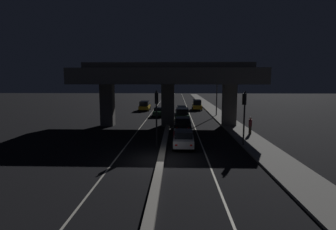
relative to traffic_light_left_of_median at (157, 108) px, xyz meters
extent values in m
plane|color=black|center=(0.64, -4.41, -3.31)|extent=(200.00, 200.00, 0.00)
cube|color=beige|center=(-2.68, 30.59, -3.30)|extent=(0.12, 126.00, 0.00)
cube|color=beige|center=(3.96, 30.59, -3.30)|extent=(0.12, 126.00, 0.00)
cube|color=gray|center=(0.64, 30.59, -3.17)|extent=(0.48, 126.00, 0.28)
cube|color=gray|center=(8.73, 23.59, -3.22)|extent=(2.76, 126.00, 0.16)
cube|color=#5B5956|center=(-6.96, 10.23, -0.68)|extent=(1.58, 1.40, 5.26)
cube|color=#5B5956|center=(8.24, 10.23, -0.68)|extent=(1.58, 1.40, 5.26)
cube|color=#5B5956|center=(0.64, 10.23, -0.68)|extent=(1.58, 1.40, 5.26)
cube|color=#5B5956|center=(0.64, 10.23, 2.82)|extent=(21.31, 10.67, 1.73)
cube|color=#333335|center=(0.64, 10.23, 4.13)|extent=(21.31, 0.40, 0.90)
cylinder|color=black|center=(0.00, -0.10, -0.88)|extent=(0.14, 0.14, 4.84)
cube|color=black|center=(0.00, 0.08, 0.86)|extent=(0.30, 0.28, 0.95)
sphere|color=black|center=(0.00, 0.23, 1.16)|extent=(0.18, 0.18, 0.18)
sphere|color=yellow|center=(0.00, 0.23, 0.86)|extent=(0.18, 0.18, 0.18)
sphere|color=black|center=(0.00, 0.23, 0.57)|extent=(0.18, 0.18, 0.18)
cylinder|color=black|center=(7.44, -0.10, -0.92)|extent=(0.14, 0.14, 4.77)
cube|color=black|center=(7.44, 0.08, 0.79)|extent=(0.30, 0.28, 0.95)
sphere|color=black|center=(7.44, 0.23, 1.09)|extent=(0.18, 0.18, 0.18)
sphere|color=yellow|center=(7.44, 0.23, 0.79)|extent=(0.18, 0.18, 0.18)
sphere|color=black|center=(7.44, 0.23, 0.49)|extent=(0.18, 0.18, 0.18)
cylinder|color=#2D2D30|center=(8.08, 19.46, 0.98)|extent=(0.18, 0.18, 8.57)
cylinder|color=#2D2D30|center=(7.09, 19.46, 5.11)|extent=(1.99, 0.10, 0.10)
ellipsoid|color=#F2B759|center=(6.10, 19.46, 5.01)|extent=(0.56, 0.32, 0.24)
cube|color=silver|center=(2.32, -0.29, -2.66)|extent=(1.76, 4.23, 0.59)
cube|color=black|center=(2.32, -0.50, -2.10)|extent=(1.51, 2.04, 0.52)
cylinder|color=black|center=(1.55, 1.11, -2.96)|extent=(0.22, 0.70, 0.70)
cylinder|color=black|center=(3.17, 1.07, -2.96)|extent=(0.22, 0.70, 0.70)
cylinder|color=black|center=(1.48, -1.66, -2.96)|extent=(0.22, 0.70, 0.70)
cylinder|color=black|center=(3.10, -1.69, -2.96)|extent=(0.22, 0.70, 0.70)
cube|color=red|center=(1.69, -2.38, -2.63)|extent=(0.18, 0.03, 0.11)
cube|color=red|center=(2.85, -2.41, -2.63)|extent=(0.18, 0.03, 0.11)
cube|color=black|center=(2.47, 7.65, -2.67)|extent=(1.99, 4.80, 0.59)
cube|color=black|center=(2.47, 7.53, -2.11)|extent=(1.66, 1.95, 0.53)
cylinder|color=black|center=(1.65, 9.24, -2.97)|extent=(0.23, 0.69, 0.68)
cylinder|color=black|center=(3.41, 9.17, -2.97)|extent=(0.23, 0.69, 0.68)
cylinder|color=black|center=(1.53, 6.12, -2.97)|extent=(0.23, 0.69, 0.68)
cylinder|color=black|center=(3.29, 6.05, -2.97)|extent=(0.23, 0.69, 0.68)
cube|color=red|center=(1.75, 5.30, -2.64)|extent=(0.18, 0.04, 0.11)
cube|color=red|center=(3.01, 5.25, -2.64)|extent=(0.18, 0.04, 0.11)
cube|color=black|center=(2.52, 14.23, -2.62)|extent=(1.90, 4.65, 0.74)
cube|color=black|center=(2.52, 14.23, -1.86)|extent=(1.67, 2.79, 0.78)
cylinder|color=black|center=(1.59, 15.76, -2.99)|extent=(0.20, 0.63, 0.63)
cylinder|color=black|center=(3.44, 15.77, -2.99)|extent=(0.20, 0.63, 0.63)
cylinder|color=black|center=(1.60, 12.69, -2.99)|extent=(0.20, 0.63, 0.63)
cylinder|color=black|center=(3.45, 12.70, -2.99)|extent=(0.20, 0.63, 0.63)
cube|color=red|center=(1.87, 11.89, -2.58)|extent=(0.18, 0.03, 0.11)
cube|color=red|center=(3.19, 11.90, -2.58)|extent=(0.18, 0.03, 0.11)
cube|color=gray|center=(2.53, 21.87, -2.70)|extent=(1.84, 4.39, 0.56)
cube|color=black|center=(2.54, 21.66, -2.14)|extent=(1.54, 2.13, 0.55)
cylinder|color=black|center=(1.67, 23.26, -2.98)|extent=(0.23, 0.66, 0.65)
cylinder|color=black|center=(3.28, 23.33, -2.98)|extent=(0.23, 0.66, 0.65)
cylinder|color=black|center=(1.79, 20.41, -2.98)|extent=(0.23, 0.66, 0.65)
cylinder|color=black|center=(3.40, 20.48, -2.98)|extent=(0.23, 0.66, 0.65)
cube|color=red|center=(2.05, 19.68, -2.67)|extent=(0.18, 0.04, 0.11)
cube|color=red|center=(3.20, 19.73, -2.67)|extent=(0.18, 0.04, 0.11)
cube|color=gold|center=(5.69, 28.56, -2.63)|extent=(1.80, 4.11, 0.70)
cube|color=black|center=(5.69, 28.66, -1.82)|extent=(1.57, 2.97, 0.93)
cylinder|color=black|center=(4.88, 29.92, -2.98)|extent=(0.21, 0.65, 0.65)
cylinder|color=black|center=(6.55, 29.89, -2.98)|extent=(0.21, 0.65, 0.65)
cylinder|color=black|center=(4.82, 27.23, -2.98)|extent=(0.21, 0.65, 0.65)
cylinder|color=black|center=(6.50, 27.19, -2.98)|extent=(0.21, 0.65, 0.65)
cube|color=red|center=(5.05, 26.52, -2.60)|extent=(0.18, 0.03, 0.11)
cube|color=red|center=(6.25, 26.49, -2.60)|extent=(0.18, 0.03, 0.11)
cube|color=black|center=(-1.10, 19.28, -2.69)|extent=(1.69, 4.03, 0.62)
cube|color=black|center=(-1.10, 19.38, -2.16)|extent=(1.48, 1.62, 0.45)
cylinder|color=black|center=(-0.29, 17.95, -3.00)|extent=(0.20, 0.61, 0.61)
cylinder|color=black|center=(-1.92, 17.95, -3.00)|extent=(0.20, 0.61, 0.61)
cylinder|color=black|center=(-0.28, 20.61, -3.00)|extent=(0.20, 0.61, 0.61)
cylinder|color=black|center=(-1.91, 20.61, -3.00)|extent=(0.20, 0.61, 0.61)
cube|color=white|center=(-0.51, 21.30, -2.79)|extent=(0.18, 0.03, 0.11)
cube|color=white|center=(-1.68, 21.30, -2.79)|extent=(0.18, 0.03, 0.11)
cube|color=gold|center=(-4.37, 27.43, -2.68)|extent=(1.85, 4.66, 0.65)
cube|color=black|center=(-4.37, 27.32, -1.94)|extent=(1.62, 3.36, 0.83)
cylinder|color=black|center=(-3.47, 25.90, -3.01)|extent=(0.20, 0.60, 0.60)
cylinder|color=black|center=(-5.25, 25.89, -3.01)|extent=(0.20, 0.60, 0.60)
cylinder|color=black|center=(-3.48, 28.97, -3.01)|extent=(0.20, 0.60, 0.60)
cylinder|color=black|center=(-5.27, 28.96, -3.01)|extent=(0.20, 0.60, 0.60)
cube|color=white|center=(-3.74, 29.77, -2.78)|extent=(0.18, 0.03, 0.11)
cube|color=white|center=(-5.02, 29.76, -2.78)|extent=(0.18, 0.03, 0.11)
cylinder|color=black|center=(1.61, 1.18, -3.03)|extent=(0.10, 0.56, 0.56)
cylinder|color=black|center=(1.55, -0.21, -3.03)|extent=(0.12, 0.56, 0.56)
cube|color=silver|center=(1.58, 0.48, -2.81)|extent=(0.29, 1.07, 0.32)
cylinder|color=maroon|center=(1.58, 0.48, -2.36)|extent=(0.33, 0.33, 0.58)
sphere|color=silver|center=(1.58, 0.48, -1.95)|extent=(0.24, 0.24, 0.24)
cube|color=red|center=(1.55, -0.26, -2.81)|extent=(0.08, 0.03, 0.08)
cylinder|color=#2D261E|center=(9.30, 4.57, -2.72)|extent=(0.29, 0.29, 0.84)
cylinder|color=maroon|center=(9.30, 4.57, -1.95)|extent=(0.34, 0.34, 0.70)
sphere|color=tan|center=(9.30, 4.57, -1.49)|extent=(0.23, 0.23, 0.23)
camera|label=1|loc=(1.70, -22.23, 2.34)|focal=28.00mm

